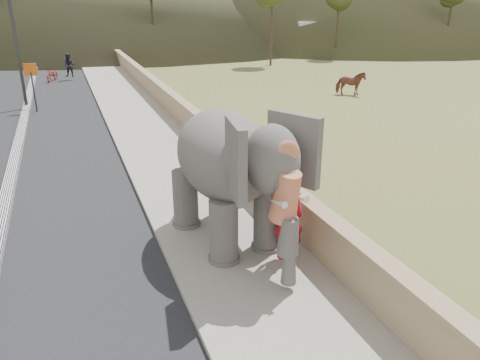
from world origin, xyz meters
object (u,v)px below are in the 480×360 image
at_px(cow, 350,83).
at_px(elephant_and_man, 225,174).
at_px(motorcyclist, 59,71).
at_px(lamppost, 17,9).

bearing_deg(cow, elephant_and_man, 164.42).
bearing_deg(elephant_and_man, cow, 48.38).
height_order(elephant_and_man, motorcyclist, elephant_and_man).
relative_size(elephant_and_man, motorcyclist, 2.04).
xyz_separation_m(cow, elephant_and_man, (-12.64, -14.23, 1.01)).
relative_size(cow, motorcyclist, 0.73).
bearing_deg(motorcyclist, elephant_and_man, -82.73).
height_order(cow, elephant_and_man, elephant_and_man).
relative_size(lamppost, cow, 4.87).
height_order(cow, motorcyclist, motorcyclist).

